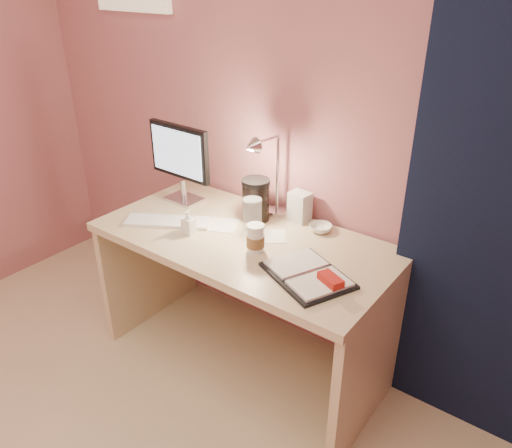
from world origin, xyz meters
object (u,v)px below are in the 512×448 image
Objects in this scene: keyboard at (168,222)px; dark_jar at (256,202)px; product_box at (300,207)px; planner at (309,275)px; clear_cup at (252,215)px; desk at (254,271)px; desk_lamp at (268,170)px; coffee_cup at (256,239)px; monitor at (181,156)px; bowl at (320,228)px; lotion_bottle at (188,222)px.

keyboard is 0.44m from dark_jar.
planner is at bearing -46.04° from product_box.
clear_cup is 0.11m from dark_jar.
desk is 3.28× the size of desk_lamp.
monitor is at bearing 162.29° from coffee_cup.
dark_jar is 0.44× the size of desk_lamp.
desk is 3.40× the size of monitor.
keyboard is 0.96× the size of desk_lamp.
bowl is (0.76, 0.13, -0.23)m from monitor.
product_box is at bearing 16.64° from monitor.
lotion_bottle reaches higher than bowl.
monitor is 0.36m from keyboard.
bowl is (0.27, 0.18, -0.06)m from clear_cup.
planner is at bearing -30.93° from keyboard.
dark_jar reaches higher than bowl.
bowl is (-0.16, 0.37, 0.00)m from planner.
monitor is at bearing 137.76° from lotion_bottle.
bowl is 0.25× the size of desk_lamp.
dark_jar is at bearing -157.43° from desk_lamp.
monitor is 2.62× the size of clear_cup.
lotion_bottle is at bearing -35.59° from keyboard.
desk_lamp is at bearing -132.89° from product_box.
bowl is 0.16m from product_box.
keyboard is 0.80m from planner.
lotion_bottle is 0.44m from desk_lamp.
desk is at bearing -77.46° from desk_lamp.
keyboard is 0.97× the size of planner.
dark_jar reaches higher than desk.
planner is 3.28× the size of coffee_cup.
dark_jar is (-0.32, -0.08, 0.08)m from bowl.
monitor is at bearing -170.32° from planner.
keyboard is at bearing -153.96° from desk.
desk_lamp reaches higher than planner.
desk_lamp is at bearing 168.51° from planner.
coffee_cup is (0.63, -0.20, -0.19)m from monitor.
clear_cup is 0.25m from product_box.
bowl is at bearing 33.25° from clear_cup.
coffee_cup reaches higher than keyboard.
clear_cup is 1.36× the size of lotion_bottle.
bowl is at bearing -7.83° from product_box.
product_box reaches higher than desk.
dark_jar is 0.18m from desk_lamp.
monitor is 2.79× the size of product_box.
desk_lamp is (-0.13, 0.27, 0.21)m from coffee_cup.
lotion_bottle is (-0.21, -0.21, -0.02)m from clear_cup.
clear_cup is at bearing -3.21° from keyboard.
lotion_bottle is at bearing -171.32° from coffee_cup.
monitor is 0.66m from product_box.
clear_cup reaches higher than coffee_cup.
keyboard is 2.76× the size of product_box.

